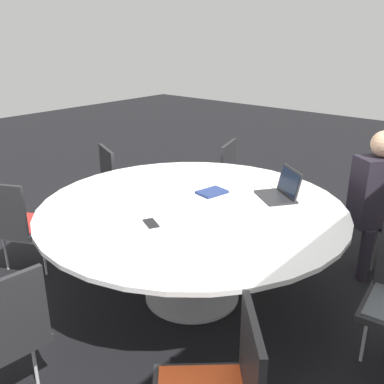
# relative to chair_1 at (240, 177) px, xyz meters

# --- Properties ---
(ground_plane) EXTENTS (16.00, 16.00, 0.00)m
(ground_plane) POSITION_rel_chair_1_xyz_m (1.33, 0.49, -0.50)
(ground_plane) COLOR black
(conference_table) EXTENTS (2.14, 2.14, 0.74)m
(conference_table) POSITION_rel_chair_1_xyz_m (1.33, 0.49, 0.15)
(conference_table) COLOR #B7B7BC
(conference_table) RESTS_ON ground_plane
(chair_1) EXTENTS (0.55, 0.53, 0.84)m
(chair_1) POSITION_rel_chair_1_xyz_m (0.00, 0.00, 0.00)
(chair_1) COLOR #262628
(chair_1) RESTS_ON ground_plane
(chair_2) EXTENTS (0.56, 0.57, 0.84)m
(chair_2) POSITION_rel_chair_1_xyz_m (0.84, -0.84, 0.00)
(chair_2) COLOR #262628
(chair_2) RESTS_ON ground_plane
(chair_3) EXTENTS (0.57, 0.58, 0.84)m
(chair_3) POSITION_rel_chair_1_xyz_m (2.02, -0.75, 0.00)
(chair_3) COLOR #262628
(chair_3) RESTS_ON ground_plane
(person_0) EXTENTS (0.42, 0.39, 1.19)m
(person_0) POSITION_rel_chair_1_xyz_m (0.15, 1.38, 0.20)
(person_0) COLOR #231E28
(person_0) RESTS_ON ground_plane
(laptop) EXTENTS (0.37, 0.38, 0.21)m
(laptop) POSITION_rel_chair_1_xyz_m (0.79, 0.89, 0.29)
(laptop) COLOR #232326
(laptop) RESTS_ON conference_table
(spiral_notebook) EXTENTS (0.23, 0.19, 0.02)m
(spiral_notebook) POSITION_rel_chair_1_xyz_m (1.05, 0.45, 0.25)
(spiral_notebook) COLOR navy
(spiral_notebook) RESTS_ON conference_table
(cell_phone) EXTENTS (0.12, 0.16, 0.01)m
(cell_phone) POSITION_rel_chair_1_xyz_m (1.73, 0.49, 0.24)
(cell_phone) COLOR black
(cell_phone) RESTS_ON conference_table
(handbag) EXTENTS (0.36, 0.16, 0.28)m
(handbag) POSITION_rel_chair_1_xyz_m (1.21, -0.97, -0.36)
(handbag) COLOR black
(handbag) RESTS_ON ground_plane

